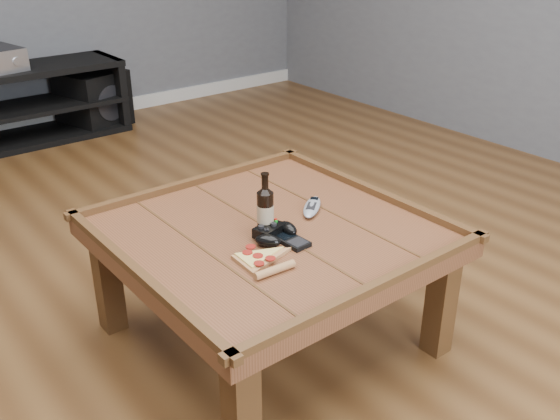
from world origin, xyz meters
TOP-DOWN VIEW (x-y plane):
  - ground at (0.00, 0.00)m, footprint 6.00×6.00m
  - baseboard at (0.00, 2.99)m, footprint 5.00×0.02m
  - coffee_table at (0.00, 0.00)m, footprint 1.03×1.03m
  - media_console at (0.00, 2.75)m, footprint 1.40×0.45m
  - beer_bottle at (-0.03, -0.02)m, footprint 0.06×0.06m
  - game_controller at (-0.03, -0.07)m, footprint 0.18×0.14m
  - pizza_slice at (-0.16, -0.16)m, footprint 0.16×0.25m
  - smartphone at (-0.00, -0.12)m, footprint 0.07×0.12m
  - remote_control at (0.21, 0.02)m, footprint 0.17×0.16m
  - subwoofer at (0.54, 2.80)m, footprint 0.50×0.50m

SIDE VIEW (x-z plane):
  - ground at x=0.00m, z-range 0.00..0.00m
  - baseboard at x=0.00m, z-range 0.00..0.10m
  - subwoofer at x=0.54m, z-range 0.00..0.40m
  - media_console at x=0.00m, z-range 0.00..0.50m
  - coffee_table at x=0.00m, z-range 0.15..0.63m
  - smartphone at x=0.00m, z-range 0.45..0.47m
  - pizza_slice at x=-0.16m, z-range 0.45..0.47m
  - remote_control at x=0.21m, z-range 0.45..0.48m
  - game_controller at x=-0.03m, z-range 0.45..0.50m
  - beer_bottle at x=-0.03m, z-range 0.43..0.64m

